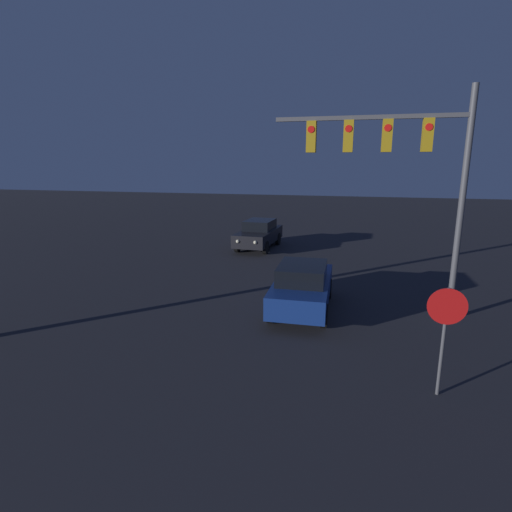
{
  "coord_description": "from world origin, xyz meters",
  "views": [
    {
      "loc": [
        3.14,
        2.17,
        4.59
      ],
      "look_at": [
        0.0,
        14.38,
        1.64
      ],
      "focal_mm": 28.0,
      "sensor_mm": 36.0,
      "label": 1
    }
  ],
  "objects_px": {
    "car_far": "(259,234)",
    "stop_sign": "(445,321)",
    "traffic_signal_mast": "(402,160)",
    "car_near": "(302,286)"
  },
  "relations": [
    {
      "from": "car_far",
      "to": "stop_sign",
      "type": "xyz_separation_m",
      "value": [
        6.97,
        -12.95,
        0.79
      ]
    },
    {
      "from": "car_far",
      "to": "traffic_signal_mast",
      "type": "xyz_separation_m",
      "value": [
        6.34,
        -8.54,
        3.86
      ]
    },
    {
      "from": "car_far",
      "to": "car_near",
      "type": "bearing_deg",
      "value": 115.17
    },
    {
      "from": "car_near",
      "to": "traffic_signal_mast",
      "type": "height_order",
      "value": "traffic_signal_mast"
    },
    {
      "from": "car_near",
      "to": "stop_sign",
      "type": "bearing_deg",
      "value": -52.33
    },
    {
      "from": "car_near",
      "to": "stop_sign",
      "type": "relative_size",
      "value": 1.9
    },
    {
      "from": "car_near",
      "to": "car_far",
      "type": "height_order",
      "value": "same"
    },
    {
      "from": "car_far",
      "to": "stop_sign",
      "type": "distance_m",
      "value": 14.73
    },
    {
      "from": "car_far",
      "to": "traffic_signal_mast",
      "type": "distance_m",
      "value": 11.32
    },
    {
      "from": "traffic_signal_mast",
      "to": "stop_sign",
      "type": "bearing_deg",
      "value": -81.86
    }
  ]
}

